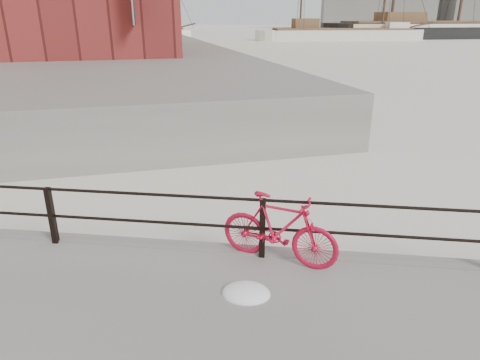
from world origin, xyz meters
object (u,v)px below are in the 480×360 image
at_px(barque_black, 455,38).
at_px(workboat_near, 54,58).
at_px(schooner_mid, 340,40).
at_px(bicycle, 279,229).
at_px(schooner_left, 141,38).
at_px(workboat_far, 48,52).

distance_m(barque_black, workboat_near, 71.03).
distance_m(schooner_mid, workboat_near, 48.23).
relative_size(bicycle, workboat_near, 0.14).
height_order(schooner_mid, schooner_left, schooner_mid).
bearing_deg(schooner_mid, barque_black, 13.01).
xyz_separation_m(barque_black, schooner_left, (-58.54, -6.78, 0.00)).
xyz_separation_m(barque_black, workboat_near, (-52.89, -47.41, 0.00)).
xyz_separation_m(schooner_left, workboat_near, (5.64, -40.63, 0.00)).
relative_size(barque_black, schooner_left, 2.67).
bearing_deg(barque_black, bicycle, -126.95).
relative_size(bicycle, schooner_mid, 0.06).
bearing_deg(workboat_far, workboat_near, -85.02).
distance_m(schooner_mid, workboat_far, 46.45).
relative_size(bicycle, schooner_left, 0.08).
height_order(bicycle, workboat_near, workboat_near).
bearing_deg(workboat_far, schooner_left, 62.60).
height_order(schooner_mid, workboat_far, schooner_mid).
xyz_separation_m(schooner_mid, workboat_far, (-35.99, -29.37, 0.00)).
bearing_deg(workboat_near, bicycle, -74.22).
bearing_deg(schooner_left, bicycle, -58.26).
bearing_deg(workboat_far, bicycle, -84.56).
xyz_separation_m(barque_black, workboat_far, (-57.92, -39.81, 0.00)).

